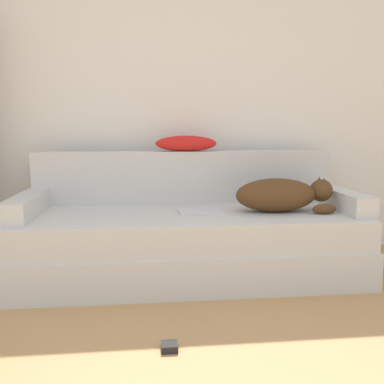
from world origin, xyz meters
TOP-DOWN VIEW (x-y plane):
  - wall_back at (0.00, 2.82)m, footprint 7.13×0.06m
  - couch at (0.12, 2.17)m, footprint 2.29×0.93m
  - couch_backrest at (0.12, 2.57)m, footprint 2.25×0.15m
  - couch_arm_left at (-0.95, 2.17)m, footprint 0.15×0.74m
  - couch_arm_right at (1.19, 2.17)m, footprint 0.15×0.74m
  - dog at (0.73, 2.11)m, footprint 0.67×0.28m
  - laptop at (0.18, 2.14)m, footprint 0.31×0.23m
  - throw_pillow at (0.12, 2.56)m, footprint 0.46×0.21m
  - power_adapter at (-0.09, 1.16)m, footprint 0.08×0.08m

SIDE VIEW (x-z plane):
  - power_adapter at x=-0.09m, z-range 0.00..0.03m
  - couch at x=0.12m, z-range 0.00..0.45m
  - laptop at x=0.18m, z-range 0.45..0.47m
  - couch_arm_left at x=-0.95m, z-range 0.45..0.58m
  - couch_arm_right at x=1.19m, z-range 0.45..0.58m
  - dog at x=0.73m, z-range 0.45..0.68m
  - couch_backrest at x=0.12m, z-range 0.45..0.84m
  - throw_pillow at x=0.12m, z-range 0.84..0.96m
  - wall_back at x=0.00m, z-range 0.00..2.70m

